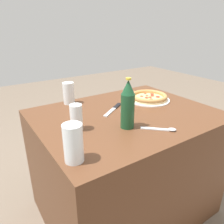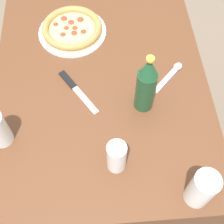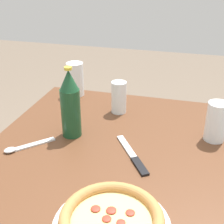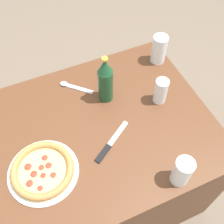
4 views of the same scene
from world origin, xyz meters
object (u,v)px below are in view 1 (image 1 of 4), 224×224
(pizza_salami, at_px, (149,97))
(glass_iced_tea, at_px, (76,119))
(beer_bottle, at_px, (128,105))
(glass_water, at_px, (73,144))
(spoon, at_px, (164,129))
(glass_mango_juice, at_px, (69,94))
(knife, at_px, (114,109))

(pizza_salami, bearing_deg, glass_iced_tea, -167.37)
(beer_bottle, bearing_deg, glass_water, -161.05)
(glass_iced_tea, height_order, beer_bottle, beer_bottle)
(glass_iced_tea, distance_m, beer_bottle, 0.27)
(beer_bottle, xyz_separation_m, spoon, (0.13, -0.13, -0.12))
(glass_water, relative_size, glass_iced_tea, 1.16)
(glass_iced_tea, bearing_deg, glass_mango_juice, 71.97)
(knife, bearing_deg, pizza_salami, 2.17)
(glass_mango_juice, relative_size, glass_water, 0.91)
(glass_water, xyz_separation_m, glass_iced_tea, (0.13, 0.24, -0.01))
(glass_water, xyz_separation_m, knife, (0.44, 0.37, -0.07))
(glass_iced_tea, relative_size, spoon, 0.92)
(glass_mango_juice, height_order, glass_water, glass_water)
(knife, distance_m, spoon, 0.38)
(pizza_salami, xyz_separation_m, beer_bottle, (-0.39, -0.26, 0.10))
(pizza_salami, relative_size, beer_bottle, 1.11)
(pizza_salami, height_order, beer_bottle, beer_bottle)
(beer_bottle, bearing_deg, spoon, -44.58)
(glass_iced_tea, height_order, knife, glass_iced_tea)
(beer_bottle, bearing_deg, pizza_salami, 33.62)
(beer_bottle, xyz_separation_m, knife, (0.08, 0.25, -0.12))
(beer_bottle, height_order, spoon, beer_bottle)
(glass_water, relative_size, beer_bottle, 0.60)
(glass_iced_tea, relative_size, beer_bottle, 0.51)
(pizza_salami, height_order, glass_iced_tea, glass_iced_tea)
(knife, height_order, spoon, spoon)
(knife, bearing_deg, glass_iced_tea, -157.87)
(glass_water, bearing_deg, glass_mango_juice, 68.20)
(glass_mango_juice, distance_m, spoon, 0.69)
(knife, bearing_deg, spoon, -82.32)
(spoon, bearing_deg, beer_bottle, 135.42)
(glass_water, bearing_deg, beer_bottle, 18.95)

